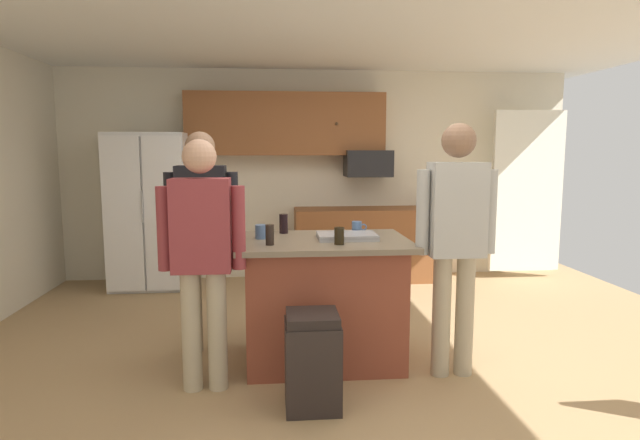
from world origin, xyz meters
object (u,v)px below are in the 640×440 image
Objects in this scene: person_guest_by_door at (202,226)px; trash_bin at (312,361)px; kitchen_island at (324,299)px; glass_dark_ale at (284,224)px; tumbler_amber at (270,235)px; mug_blue_stoneware at (357,228)px; refrigerator at (151,211)px; person_host_foreground at (202,248)px; glass_stout_tall at (339,236)px; person_guest_right at (456,231)px; serving_tray at (347,236)px; microwave_over_range at (368,163)px; mug_ceramic_white at (261,232)px.

person_guest_by_door reaches higher than trash_bin.
glass_dark_ale is (-0.29, 0.31, 0.54)m from kitchen_island.
mug_blue_stoneware is (0.69, 0.41, -0.02)m from tumbler_amber.
refrigerator is at bearing 118.28° from tumbler_amber.
person_host_foreground is 10.73× the size of glass_dark_ale.
mug_blue_stoneware is (0.20, 0.44, -0.01)m from glass_stout_tall.
glass_dark_ale is 1.29× the size of mug_blue_stoneware.
person_guest_right is at bearing -21.32° from kitchen_island.
person_guest_right is 14.78× the size of mug_blue_stoneware.
serving_tray reaches higher than trash_bin.
mug_blue_stoneware reaches higher than trash_bin.
microwave_over_range reaches higher than tumbler_amber.
tumbler_amber is at bearing -160.43° from serving_tray.
microwave_over_range is at bearing 66.42° from tumbler_amber.
refrigerator reaches higher than kitchen_island.
refrigerator is 2.99m from person_host_foreground.
glass_dark_ale is 0.59m from mug_blue_stoneware.
microwave_over_range reaches higher than mug_blue_stoneware.
microwave_over_range is 3.41m from person_host_foreground.
glass_stout_tall is (-0.81, 0.12, -0.04)m from person_guest_right.
person_guest_by_door is 0.72m from tumbler_amber.
glass_dark_ale is at bearing -116.14° from microwave_over_range.
tumbler_amber is 0.53m from glass_dark_ale.
refrigerator is 3.23× the size of microwave_over_range.
mug_ceramic_white is at bearing 172.44° from kitchen_island.
glass_dark_ale is at bearing 55.00° from mug_ceramic_white.
person_guest_by_door is 0.98× the size of person_guest_right.
tumbler_amber is 1.20× the size of mug_blue_stoneware.
trash_bin is (-0.14, -0.75, -0.18)m from kitchen_island.
person_host_foreground reaches higher than mug_blue_stoneware.
person_guest_by_door is 14.44× the size of mug_blue_stoneware.
trash_bin is (0.70, -0.32, -0.67)m from person_host_foreground.
glass_stout_tall is at bearing -27.95° from mug_ceramic_white.
person_guest_by_door is at bearing 127.73° from trash_bin.
tumbler_amber is (-0.40, -0.21, 0.54)m from kitchen_island.
mug_ceramic_white is 1.11m from trash_bin.
mug_blue_stoneware is at bearing 31.06° from tumbler_amber.
person_guest_right reaches higher than serving_tray.
microwave_over_range is at bearing -66.66° from person_guest_right.
mug_blue_stoneware is 0.24m from serving_tray.
mug_ceramic_white is at bearing 173.90° from serving_tray.
person_guest_right is 1.42m from mug_ceramic_white.
kitchen_island is 0.70m from mug_ceramic_white.
mug_ceramic_white is at bearing 103.64° from tumbler_amber.
tumbler_amber is 0.93× the size of glass_dark_ale.
mug_ceramic_white is (-1.36, 0.41, -0.05)m from person_guest_right.
refrigerator is 14.93× the size of mug_blue_stoneware.
person_guest_right reaches higher than mug_ceramic_white.
microwave_over_range is 0.31× the size of person_guest_right.
refrigerator is 3.04m from mug_blue_stoneware.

